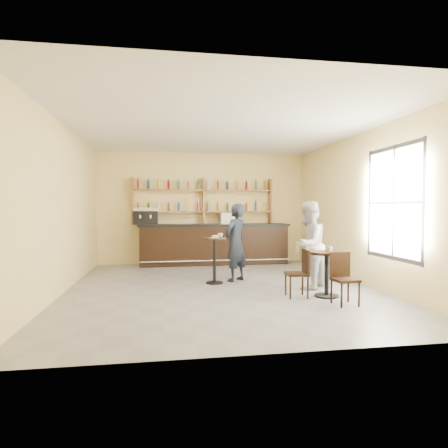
{
  "coord_description": "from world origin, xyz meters",
  "views": [
    {
      "loc": [
        -1.1,
        -7.41,
        1.6
      ],
      "look_at": [
        0.2,
        0.8,
        1.25
      ],
      "focal_mm": 30.0,
      "sensor_mm": 36.0,
      "label": 1
    }
  ],
  "objects": [
    {
      "name": "window_frame",
      "position": [
        2.99,
        -1.2,
        1.7
      ],
      "size": [
        0.04,
        1.7,
        2.1
      ],
      "primitive_type": null,
      "color": "black",
      "rests_on": "wall_right"
    },
    {
      "name": "pastry_case",
      "position": [
        0.72,
        3.15,
        1.31
      ],
      "size": [
        0.53,
        0.43,
        0.32
      ],
      "primitive_type": null,
      "rotation": [
        0.0,
        0.0,
        0.02
      ],
      "color": "silver",
      "rests_on": "bar_counter"
    },
    {
      "name": "liquor_bottles",
      "position": [
        0.0,
        3.37,
        1.98
      ],
      "size": [
        3.68,
        0.1,
        1.0
      ],
      "primitive_type": null,
      "color": "#8C5919",
      "rests_on": "shelf_unit"
    },
    {
      "name": "donut",
      "position": [
        -0.05,
        0.42,
        1.0
      ],
      "size": [
        0.16,
        0.16,
        0.05
      ],
      "primitive_type": "torus",
      "rotation": [
        0.0,
        0.0,
        0.26
      ],
      "color": "#E7A554",
      "rests_on": "napkin"
    },
    {
      "name": "chair_south",
      "position": [
        1.83,
        -1.68,
        0.43
      ],
      "size": [
        0.4,
        0.4,
        0.86
      ],
      "primitive_type": null,
      "rotation": [
        0.0,
        0.0,
        0.08
      ],
      "color": "black",
      "rests_on": "floor"
    },
    {
      "name": "bar_counter",
      "position": [
        0.29,
        3.15,
        0.58
      ],
      "size": [
        4.26,
        0.83,
        1.15
      ],
      "primitive_type": null,
      "color": "black",
      "rests_on": "floor"
    },
    {
      "name": "wall_right",
      "position": [
        3.0,
        0.0,
        1.6
      ],
      "size": [
        0.0,
        7.0,
        7.0
      ],
      "primitive_type": "plane",
      "rotation": [
        1.57,
        0.0,
        -1.57
      ],
      "color": "#F8DD8C",
      "rests_on": "floor"
    },
    {
      "name": "floor",
      "position": [
        0.0,
        0.0,
        0.0
      ],
      "size": [
        7.0,
        7.0,
        0.0
      ],
      "primitive_type": "plane",
      "color": "slate",
      "rests_on": "ground"
    },
    {
      "name": "wall_back",
      "position": [
        0.0,
        3.5,
        1.6
      ],
      "size": [
        7.0,
        0.0,
        7.0
      ],
      "primitive_type": "plane",
      "rotation": [
        1.57,
        0.0,
        0.0
      ],
      "color": "#F8DD8C",
      "rests_on": "floor"
    },
    {
      "name": "napkin",
      "position": [
        -0.06,
        0.43,
        0.98
      ],
      "size": [
        0.23,
        0.23,
        0.0
      ],
      "primitive_type": "cube",
      "rotation": [
        0.0,
        0.0,
        0.53
      ],
      "color": "white",
      "rests_on": "pedestal_table"
    },
    {
      "name": "cup_pedestal",
      "position": [
        0.08,
        0.53,
        1.02
      ],
      "size": [
        0.12,
        0.12,
        0.09
      ],
      "primitive_type": "imported",
      "rotation": [
        0.0,
        0.0,
        0.01
      ],
      "color": "white",
      "rests_on": "pedestal_table"
    },
    {
      "name": "wall_left",
      "position": [
        -3.0,
        0.0,
        1.6
      ],
      "size": [
        0.0,
        7.0,
        7.0
      ],
      "primitive_type": "plane",
      "rotation": [
        1.57,
        0.0,
        1.57
      ],
      "color": "#F8DD8C",
      "rests_on": "floor"
    },
    {
      "name": "espresso_machine",
      "position": [
        -1.62,
        3.15,
        1.38
      ],
      "size": [
        0.66,
        0.44,
        0.47
      ],
      "primitive_type": null,
      "rotation": [
        0.0,
        0.0,
        -0.03
      ],
      "color": "black",
      "rests_on": "bar_counter"
    },
    {
      "name": "shelf_unit",
      "position": [
        0.0,
        3.37,
        1.81
      ],
      "size": [
        4.0,
        0.26,
        1.4
      ],
      "primitive_type": null,
      "color": "brown",
      "rests_on": "wall_back"
    },
    {
      "name": "man_main",
      "position": [
        0.43,
        0.62,
        0.85
      ],
      "size": [
        0.74,
        0.72,
        1.7
      ],
      "primitive_type": "imported",
      "rotation": [
        0.0,
        0.0,
        3.86
      ],
      "color": "black",
      "rests_on": "floor"
    },
    {
      "name": "chair_west",
      "position": [
        1.23,
        -1.03,
        0.43
      ],
      "size": [
        0.39,
        0.39,
        0.86
      ],
      "primitive_type": null,
      "rotation": [
        0.0,
        0.0,
        -1.64
      ],
      "color": "black",
      "rests_on": "floor"
    },
    {
      "name": "cup_cafe",
      "position": [
        1.83,
        -1.08,
        0.86
      ],
      "size": [
        0.12,
        0.12,
        0.09
      ],
      "primitive_type": "imported",
      "rotation": [
        0.0,
        0.0,
        0.31
      ],
      "color": "white",
      "rests_on": "cafe_table"
    },
    {
      "name": "window_pane",
      "position": [
        2.99,
        -1.2,
        1.7
      ],
      "size": [
        0.0,
        2.0,
        2.0
      ],
      "primitive_type": "plane",
      "rotation": [
        1.57,
        0.0,
        -1.57
      ],
      "color": "white",
      "rests_on": "wall_right"
    },
    {
      "name": "patron_second",
      "position": [
        1.7,
        -0.38,
        0.87
      ],
      "size": [
        1.06,
        1.06,
        1.74
      ],
      "primitive_type": "imported",
      "rotation": [
        0.0,
        0.0,
        -2.35
      ],
      "color": "#AFAFB4",
      "rests_on": "floor"
    },
    {
      "name": "wall_front",
      "position": [
        0.0,
        -3.5,
        1.6
      ],
      "size": [
        7.0,
        0.0,
        7.0
      ],
      "primitive_type": "plane",
      "rotation": [
        -1.57,
        0.0,
        0.0
      ],
      "color": "#F8DD8C",
      "rests_on": "floor"
    },
    {
      "name": "ceiling",
      "position": [
        0.0,
        0.0,
        3.2
      ],
      "size": [
        7.0,
        7.0,
        0.0
      ],
      "primitive_type": "plane",
      "rotation": [
        3.14,
        0.0,
        0.0
      ],
      "color": "white",
      "rests_on": "wall_back"
    },
    {
      "name": "pedestal_table",
      "position": [
        -0.06,
        0.43,
        0.49
      ],
      "size": [
        0.61,
        0.61,
        0.98
      ],
      "primitive_type": null,
      "rotation": [
        0.0,
        0.0,
        -0.36
      ],
      "color": "black",
      "rests_on": "floor"
    },
    {
      "name": "cafe_table",
      "position": [
        1.78,
        -1.08,
        0.41
      ],
      "size": [
        0.72,
        0.72,
        0.82
      ],
      "primitive_type": null,
      "rotation": [
        0.0,
        0.0,
        0.12
      ],
      "color": "black",
      "rests_on": "floor"
    }
  ]
}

